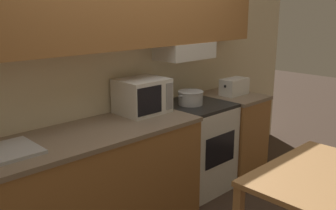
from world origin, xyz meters
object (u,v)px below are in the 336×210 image
Objects in this scene: dining_table at (323,188)px; sink_basin at (0,152)px; stove_range at (195,146)px; cooking_pot at (191,97)px; microwave at (142,96)px; toaster at (234,86)px.

sink_basin is at bearing 137.09° from dining_table.
stove_range is 1.96m from sink_basin.
sink_basin is 2.16m from dining_table.
dining_table is (-0.27, -1.48, -0.33)m from cooking_pot.
microwave is at bearing 99.08° from dining_table.
toaster is (0.66, -0.04, 0.02)m from cooking_pot.
sink_basin is 0.44× the size of dining_table.
microwave reaches higher than dining_table.
toaster reaches higher than cooking_pot.
microwave is 0.92× the size of sink_basin.
dining_table is (0.25, -1.59, -0.41)m from microwave.
cooking_pot is 0.77× the size of microwave.
sink_basin is (-2.50, 0.01, -0.07)m from toaster.
sink_basin is at bearing -179.32° from cooking_pot.
stove_range is 2.09× the size of microwave.
microwave is at bearing 168.83° from stove_range.
toaster is at bearing -3.15° from cooking_pot.
cooking_pot is at bearing -11.68° from microwave.
cooking_pot reaches higher than stove_range.
cooking_pot is at bearing 79.63° from dining_table.
stove_range reaches higher than dining_table.
stove_range is at bearing -11.17° from microwave.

